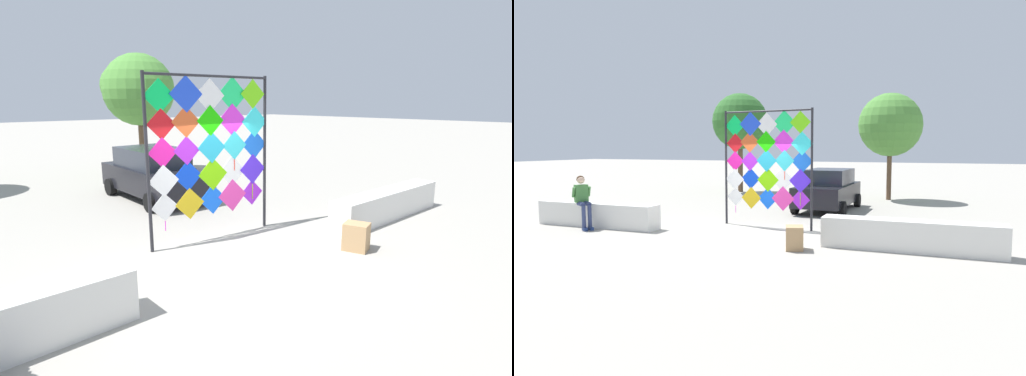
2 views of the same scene
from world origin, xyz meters
TOP-DOWN VIEW (x-y plane):
  - ground at (0.00, 0.00)m, footprint 120.00×120.00m
  - plaza_ledge_right at (4.56, -0.54)m, footprint 4.11×0.62m
  - kite_display_rack at (0.31, 1.22)m, footprint 2.94×0.34m
  - parked_car at (1.16, 5.46)m, footprint 1.99×4.07m
  - cardboard_box_large at (2.00, -1.34)m, footprint 0.54×0.59m
  - tree_palm_like at (2.86, 9.85)m, footprint 2.86×2.86m

SIDE VIEW (x-z plane):
  - ground at x=0.00m, z-range 0.00..0.00m
  - cardboard_box_large at x=2.00m, z-range 0.00..0.56m
  - plaza_ledge_right at x=4.56m, z-range 0.00..0.73m
  - parked_car at x=1.16m, z-range 0.01..1.58m
  - kite_display_rack at x=0.31m, z-range 0.29..3.82m
  - tree_palm_like at x=2.86m, z-range 1.01..5.86m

